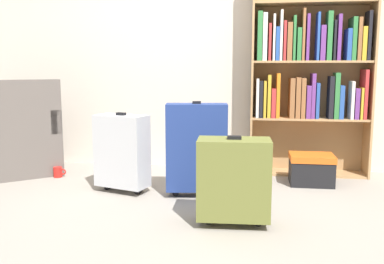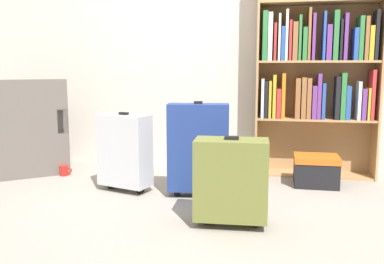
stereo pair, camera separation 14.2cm
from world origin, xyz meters
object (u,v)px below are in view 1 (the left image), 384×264
Objects in this scene: armchair at (18,141)px; mug at (58,172)px; suitcase_silver at (122,151)px; storage_box at (311,168)px; suitcase_olive at (234,179)px; bookshelf at (310,65)px; suitcase_navy_blue at (197,147)px.

mug is at bearing -11.98° from armchair.
mug is at bearing 153.23° from suitcase_silver.
suitcase_olive reaches higher than storage_box.
armchair is 2.36m from suitcase_olive.
armchair reaches higher than mug.
storage_box is (2.72, -0.01, -0.18)m from armchair.
suitcase_silver reaches higher than storage_box.
mug is 1.95m from suitcase_olive.
suitcase_silver is (0.73, -0.37, 0.29)m from mug.
armchair is at bearing -172.24° from bookshelf.
suitcase_navy_blue is 0.62m from suitcase_silver.
suitcase_silver reaches higher than mug.
bookshelf reaches higher than mug.
armchair reaches higher than storage_box.
suitcase_silver is at bearing -26.77° from mug.
armchair is 1.31× the size of suitcase_navy_blue.
bookshelf is 1.74m from suitcase_olive.
bookshelf is at bearing 28.16° from suitcase_silver.
bookshelf is 2.14× the size of armchair.
bookshelf is 0.97m from storage_box.
suitcase_silver is at bearing -163.76° from storage_box.
storage_box is 0.57× the size of suitcase_silver.
suitcase_navy_blue is 1.15× the size of suitcase_silver.
suitcase_navy_blue is at bearing -2.74° from suitcase_silver.
armchair is 1.85m from suitcase_navy_blue.
mug is at bearing -177.90° from storage_box.
bookshelf is 3.60× the size of suitcase_olive.
storage_box is at bearing 16.24° from suitcase_silver.
suitcase_silver is at bearing 177.26° from suitcase_navy_blue.
storage_box is 0.50× the size of suitcase_navy_blue.
storage_box is (0.00, -0.38, -0.89)m from bookshelf.
suitcase_navy_blue is at bearing -137.52° from bookshelf.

